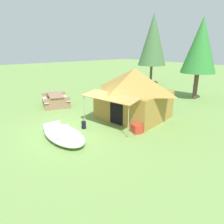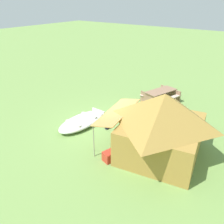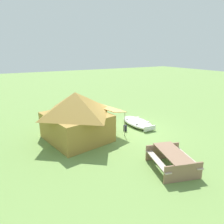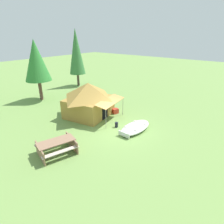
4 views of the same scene
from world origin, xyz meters
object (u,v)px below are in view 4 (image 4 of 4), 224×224
Objects in this scene: picnic_table at (56,145)px; pine_tree_back_left at (76,52)px; canvas_cabin_tent at (89,99)px; cooler_box at (115,111)px; fuel_can at (116,125)px; pine_tree_far_center at (36,61)px; beached_rowboat at (135,127)px.

picnic_table is 0.35× the size of pine_tree_back_left.
canvas_cabin_tent reaches higher than picnic_table.
canvas_cabin_tent is at bearing 25.76° from picnic_table.
pine_tree_back_left is at bearing 65.09° from cooler_box.
canvas_cabin_tent is 3.14m from fuel_can.
picnic_table is at bearing -136.68° from pine_tree_back_left.
fuel_can is at bearing -8.12° from picnic_table.
fuel_can is 0.06× the size of pine_tree_far_center.
picnic_table reaches higher than cooler_box.
pine_tree_far_center is (-0.28, 10.48, 3.48)m from beached_rowboat.
cooler_box is (1.44, 2.79, -0.00)m from beached_rowboat.
pine_tree_back_left is 1.18× the size of pine_tree_far_center.
cooler_box is at bearing -77.42° from pine_tree_far_center.
cooler_box is 2.43m from fuel_can.
pine_tree_back_left reaches higher than fuel_can.
pine_tree_back_left reaches higher than picnic_table.
canvas_cabin_tent is 9.81m from pine_tree_back_left.
pine_tree_far_center is at bearing 89.04° from fuel_can.
picnic_table is at bearing 158.94° from beached_rowboat.
fuel_can is (-1.87, -1.56, -0.02)m from cooler_box.
beached_rowboat is 13.46m from pine_tree_back_left.
pine_tree_back_left is at bearing 52.92° from canvas_cabin_tent.
pine_tree_far_center is at bearing -168.51° from pine_tree_back_left.
fuel_can is 12.61m from pine_tree_back_left.
beached_rowboat is 0.63× the size of canvas_cabin_tent.
picnic_table is at bearing 171.88° from fuel_can.
fuel_can is at bearing -140.21° from cooler_box.
canvas_cabin_tent is at bearing -127.08° from pine_tree_back_left.
beached_rowboat is 3.14m from cooler_box.
beached_rowboat is 1.21× the size of picnic_table.
pine_tree_back_left reaches higher than cooler_box.
pine_tree_far_center reaches higher than picnic_table.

